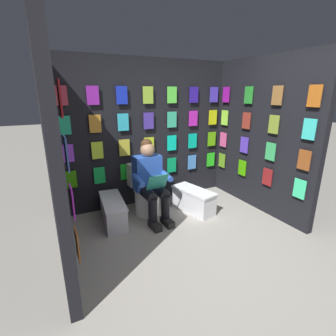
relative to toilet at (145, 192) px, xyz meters
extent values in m
plane|color=#9E998E|center=(-0.23, 1.62, -0.33)|extent=(30.00, 30.00, 0.00)
cube|color=black|center=(-0.23, -0.42, 0.85)|extent=(2.99, 0.10, 2.35)
cube|color=#34970A|center=(1.03, -0.34, 0.27)|extent=(0.17, 0.01, 0.26)
cube|color=green|center=(0.61, -0.34, 0.27)|extent=(0.17, 0.01, 0.26)
cube|color=green|center=(0.19, -0.34, 0.27)|extent=(0.17, 0.01, 0.26)
cube|color=purple|center=(-0.23, -0.34, 0.27)|extent=(0.17, 0.01, 0.26)
cube|color=#0AA25B|center=(-0.65, -0.34, 0.27)|extent=(0.17, 0.01, 0.26)
cube|color=#4C91E9|center=(-1.07, -0.34, 0.27)|extent=(0.17, 0.01, 0.26)
cube|color=#2BD522|center=(-1.49, -0.34, 0.27)|extent=(0.17, 0.01, 0.26)
cube|color=#963DEA|center=(1.03, -0.34, 0.67)|extent=(0.17, 0.01, 0.26)
cube|color=#C3ED31|center=(0.61, -0.34, 0.67)|extent=(0.17, 0.01, 0.26)
cube|color=gold|center=(0.19, -0.34, 0.67)|extent=(0.17, 0.01, 0.26)
cube|color=#C7E425|center=(-0.23, -0.34, 0.67)|extent=(0.17, 0.01, 0.26)
cube|color=#0CE8BC|center=(-0.65, -0.34, 0.67)|extent=(0.17, 0.01, 0.26)
cube|color=#0BCBA8|center=(-1.07, -0.34, 0.67)|extent=(0.17, 0.01, 0.26)
cube|color=#5BC111|center=(-1.49, -0.34, 0.67)|extent=(0.17, 0.01, 0.26)
cube|color=#1FAA7C|center=(1.03, -0.34, 1.07)|extent=(0.17, 0.01, 0.26)
cube|color=#C78228|center=(0.61, -0.34, 1.07)|extent=(0.17, 0.01, 0.26)
cube|color=#32BFDB|center=(0.19, -0.34, 1.07)|extent=(0.17, 0.01, 0.26)
cube|color=#4B34AA|center=(-0.23, -0.34, 1.07)|extent=(0.17, 0.01, 0.26)
cube|color=#39C390|center=(-0.65, -0.34, 1.07)|extent=(0.17, 0.01, 0.26)
cube|color=#CA25C0|center=(-1.07, -0.34, 1.07)|extent=(0.17, 0.01, 0.26)
cube|color=yellow|center=(-1.49, -0.34, 1.07)|extent=(0.17, 0.01, 0.26)
cube|color=#B33048|center=(1.03, -0.34, 1.46)|extent=(0.17, 0.01, 0.26)
cube|color=purple|center=(0.61, -0.34, 1.46)|extent=(0.17, 0.01, 0.26)
cube|color=#172DD1|center=(0.19, -0.34, 1.46)|extent=(0.17, 0.01, 0.26)
cube|color=#9ECD3B|center=(-0.23, -0.34, 1.46)|extent=(0.17, 0.01, 0.26)
cube|color=#60EF48|center=(-0.65, -0.34, 1.46)|extent=(0.17, 0.01, 0.26)
cube|color=#321CA6|center=(-1.07, -0.34, 1.46)|extent=(0.17, 0.01, 0.26)
cube|color=#4839C9|center=(-1.49, -0.34, 1.46)|extent=(0.17, 0.01, 0.26)
cube|color=black|center=(-1.73, 0.62, 0.85)|extent=(0.10, 1.99, 2.35)
cube|color=olive|center=(-1.64, -0.19, 0.27)|extent=(0.01, 0.17, 0.26)
cube|color=#46AF0A|center=(-1.64, 0.35, 0.27)|extent=(0.01, 0.17, 0.26)
cube|color=maroon|center=(-1.64, 0.89, 0.27)|extent=(0.01, 0.17, 0.26)
cube|color=#3CED9B|center=(-1.64, 1.44, 0.27)|extent=(0.01, 0.17, 0.26)
cube|color=#EC4D96|center=(-1.64, -0.19, 0.67)|extent=(0.01, 0.17, 0.26)
cube|color=#5939CD|center=(-1.64, 0.35, 0.67)|extent=(0.01, 0.17, 0.26)
cube|color=#3AB962|center=(-1.64, 0.89, 0.67)|extent=(0.01, 0.17, 0.26)
cube|color=#954B1F|center=(-1.64, 1.44, 0.67)|extent=(0.01, 0.17, 0.26)
cube|color=#9DEE43|center=(-1.64, -0.19, 1.07)|extent=(0.01, 0.17, 0.26)
cube|color=maroon|center=(-1.64, 0.35, 1.07)|extent=(0.01, 0.17, 0.26)
cube|color=olive|center=(-1.64, 0.89, 1.07)|extent=(0.01, 0.17, 0.26)
cube|color=#3BD9CB|center=(-1.64, 1.44, 1.07)|extent=(0.01, 0.17, 0.26)
cube|color=#9D1697|center=(-1.64, -0.19, 1.46)|extent=(0.01, 0.17, 0.26)
cube|color=green|center=(-1.64, 0.35, 1.46)|extent=(0.01, 0.17, 0.26)
cube|color=olive|center=(-1.64, 0.89, 1.46)|extent=(0.01, 0.17, 0.26)
cube|color=#BA5E1B|center=(-1.64, 1.44, 1.46)|extent=(0.01, 0.17, 0.26)
cube|color=black|center=(1.27, 0.62, 0.85)|extent=(0.10, 1.99, 2.35)
cube|color=#BF6123|center=(1.18, 1.44, 0.27)|extent=(0.01, 0.17, 0.26)
cube|color=#3F19EA|center=(1.18, 0.89, 0.27)|extent=(0.01, 0.17, 0.26)
cube|color=#D81452|center=(1.18, 0.35, 0.27)|extent=(0.01, 0.17, 0.26)
cube|color=#629220|center=(1.18, -0.19, 0.27)|extent=(0.01, 0.17, 0.26)
cube|color=#B822CE|center=(1.18, 1.44, 0.67)|extent=(0.01, 0.17, 0.26)
cube|color=#C6219A|center=(1.18, 0.89, 0.67)|extent=(0.01, 0.17, 0.26)
cube|color=#41A8DD|center=(1.18, 0.35, 0.67)|extent=(0.01, 0.17, 0.26)
cube|color=#9B2355|center=(1.18, -0.19, 0.67)|extent=(0.01, 0.17, 0.26)
cube|color=#3859AF|center=(1.18, 1.44, 1.07)|extent=(0.01, 0.17, 0.26)
cube|color=#B128E0|center=(1.18, 0.89, 1.07)|extent=(0.01, 0.17, 0.26)
cube|color=#C61376|center=(1.18, 0.35, 1.07)|extent=(0.01, 0.17, 0.26)
cube|color=#5A9224|center=(1.18, -0.19, 1.07)|extent=(0.01, 0.17, 0.26)
cube|color=maroon|center=(1.18, 1.44, 1.46)|extent=(0.01, 0.17, 0.26)
cube|color=gold|center=(1.18, 0.89, 1.46)|extent=(0.01, 0.17, 0.26)
cube|color=#522891|center=(1.18, 0.35, 1.46)|extent=(0.01, 0.17, 0.26)
cube|color=gold|center=(1.18, -0.19, 1.46)|extent=(0.01, 0.17, 0.26)
cylinder|color=white|center=(0.00, 0.08, -0.13)|extent=(0.38, 0.38, 0.40)
cylinder|color=white|center=(0.00, 0.08, 0.09)|extent=(0.41, 0.41, 0.02)
cube|color=white|center=(0.01, -0.18, 0.25)|extent=(0.39, 0.19, 0.36)
cylinder|color=white|center=(0.00, -0.09, 0.25)|extent=(0.39, 0.08, 0.39)
cube|color=blue|center=(0.00, 0.11, 0.36)|extent=(0.41, 0.23, 0.52)
sphere|color=tan|center=(0.00, 0.14, 0.71)|extent=(0.21, 0.21, 0.21)
sphere|color=#472D19|center=(0.00, 0.11, 0.78)|extent=(0.17, 0.17, 0.17)
cylinder|color=black|center=(-0.11, 0.30, 0.11)|extent=(0.16, 0.41, 0.15)
cylinder|color=black|center=(0.09, 0.31, 0.11)|extent=(0.16, 0.41, 0.15)
cylinder|color=black|center=(-0.12, 0.48, -0.11)|extent=(0.12, 0.12, 0.42)
cylinder|color=black|center=(0.08, 0.49, -0.11)|extent=(0.12, 0.12, 0.42)
cube|color=black|center=(-0.12, 0.54, -0.28)|extent=(0.12, 0.26, 0.09)
cube|color=black|center=(0.08, 0.55, -0.28)|extent=(0.12, 0.26, 0.09)
cylinder|color=blue|center=(-0.23, 0.28, 0.33)|extent=(0.10, 0.31, 0.13)
cylinder|color=blue|center=(0.21, 0.30, 0.33)|extent=(0.10, 0.31, 0.13)
cube|color=teal|center=(-0.02, 0.45, 0.32)|extent=(0.30, 0.14, 0.23)
cube|color=silver|center=(0.55, 0.11, -0.16)|extent=(0.36, 0.80, 0.33)
cube|color=white|center=(0.55, 0.11, 0.02)|extent=(0.38, 0.83, 0.03)
cube|color=silver|center=(-0.70, 0.33, -0.16)|extent=(0.45, 0.75, 0.34)
cube|color=white|center=(-0.70, 0.33, 0.02)|extent=(0.47, 0.78, 0.03)
camera|label=1|loc=(1.33, 3.42, 1.51)|focal=26.81mm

